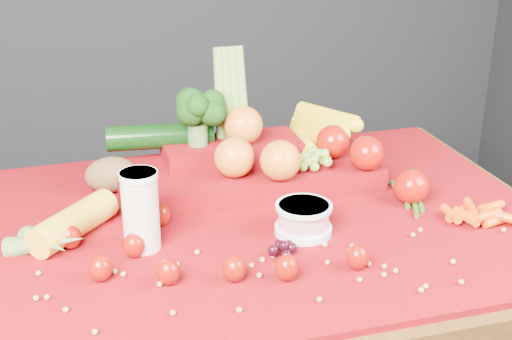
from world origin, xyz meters
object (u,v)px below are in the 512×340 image
object	(u,v)px
yogurt_bowl	(304,218)
produce_mound	(255,156)
table	(259,268)
milk_glass	(140,208)

from	to	relation	value
yogurt_bowl	produce_mound	world-z (taller)	produce_mound
produce_mound	yogurt_bowl	bearing A→B (deg)	-85.02
table	produce_mound	bearing A→B (deg)	76.42
yogurt_bowl	table	bearing A→B (deg)	126.38
produce_mound	milk_glass	bearing A→B (deg)	-141.10
table	produce_mound	distance (m)	0.23
table	yogurt_bowl	xyz separation A→B (m)	(0.06, -0.08, 0.14)
yogurt_bowl	milk_glass	bearing A→B (deg)	174.77
milk_glass	produce_mound	size ratio (longest dim) A/B	0.24
milk_glass	produce_mound	distance (m)	0.33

